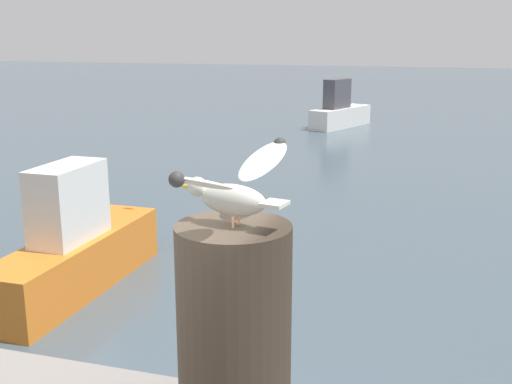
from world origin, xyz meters
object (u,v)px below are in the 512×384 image
(seagull, at_px, (232,187))
(boat_white, at_px, (343,111))
(boat_orange, at_px, (85,245))
(mooring_post, at_px, (234,354))

(seagull, xyz_separation_m, boat_white, (-2.73, 19.47, -2.08))
(boat_white, bearing_deg, seagull, -82.01)
(seagull, bearing_deg, boat_white, 97.99)
(seagull, relative_size, boat_white, 0.20)
(seagull, height_order, boat_orange, seagull)
(mooring_post, xyz_separation_m, seagull, (-0.00, 0.00, 0.57))
(seagull, height_order, boat_white, seagull)
(seagull, bearing_deg, mooring_post, -10.90)
(mooring_post, height_order, boat_white, mooring_post)
(boat_orange, bearing_deg, boat_white, 86.78)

